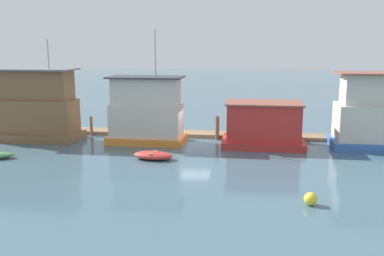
# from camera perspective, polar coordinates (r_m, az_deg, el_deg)

# --- Properties ---
(ground_plane) EXTENTS (200.00, 200.00, 0.00)m
(ground_plane) POSITION_cam_1_polar(r_m,az_deg,el_deg) (32.90, 0.24, -2.06)
(ground_plane) COLOR #426070
(dock_walkway) EXTENTS (42.40, 1.90, 0.30)m
(dock_walkway) POSITION_cam_1_polar(r_m,az_deg,el_deg) (35.59, 0.86, -0.81)
(dock_walkway) COLOR #846B4C
(dock_walkway) RESTS_ON ground_plane
(houseboat_brown) EXTENTS (7.24, 3.26, 7.88)m
(houseboat_brown) POSITION_cam_1_polar(r_m,az_deg,el_deg) (35.98, -20.34, 2.53)
(houseboat_brown) COLOR brown
(houseboat_brown) RESTS_ON ground_plane
(houseboat_orange) EXTENTS (5.86, 3.22, 8.54)m
(houseboat_orange) POSITION_cam_1_polar(r_m,az_deg,el_deg) (32.99, -6.09, 2.13)
(houseboat_orange) COLOR orange
(houseboat_orange) RESTS_ON ground_plane
(houseboat_red) EXTENTS (6.04, 3.97, 3.31)m
(houseboat_red) POSITION_cam_1_polar(r_m,az_deg,el_deg) (32.30, 9.50, 0.40)
(houseboat_red) COLOR red
(houseboat_red) RESTS_ON ground_plane
(houseboat_blue) EXTENTS (6.93, 3.82, 9.54)m
(houseboat_blue) POSITION_cam_1_polar(r_m,az_deg,el_deg) (33.94, 23.92, 1.65)
(houseboat_blue) COLOR #3866B7
(houseboat_blue) RESTS_ON ground_plane
(dinghy_red) EXTENTS (2.77, 1.57, 0.54)m
(dinghy_red) POSITION_cam_1_polar(r_m,az_deg,el_deg) (28.45, -5.21, -3.65)
(dinghy_red) COLOR red
(dinghy_red) RESTS_ON ground_plane
(mooring_post_far_left) EXTENTS (0.31, 0.31, 1.91)m
(mooring_post_far_left) POSITION_cam_1_polar(r_m,az_deg,el_deg) (34.10, 3.38, 0.03)
(mooring_post_far_left) COLOR brown
(mooring_post_far_left) RESTS_ON ground_plane
(mooring_post_centre) EXTENTS (0.20, 0.20, 1.27)m
(mooring_post_centre) POSITION_cam_1_polar(r_m,az_deg,el_deg) (35.15, 22.28, -0.99)
(mooring_post_centre) COLOR brown
(mooring_post_centre) RESTS_ON ground_plane
(mooring_post_near_right) EXTENTS (0.24, 0.24, 1.64)m
(mooring_post_near_right) POSITION_cam_1_polar(r_m,az_deg,el_deg) (36.48, -13.27, 0.26)
(mooring_post_near_right) COLOR brown
(mooring_post_near_right) RESTS_ON ground_plane
(buoy_yellow) EXTENTS (0.63, 0.63, 0.63)m
(buoy_yellow) POSITION_cam_1_polar(r_m,az_deg,el_deg) (21.20, 15.52, -9.09)
(buoy_yellow) COLOR yellow
(buoy_yellow) RESTS_ON ground_plane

